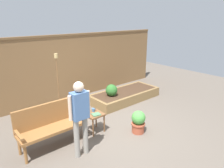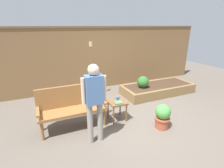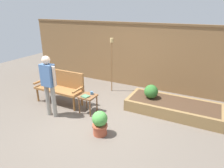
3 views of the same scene
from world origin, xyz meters
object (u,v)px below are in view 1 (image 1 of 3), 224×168
at_px(tiki_torch, 57,73).
at_px(garden_bench, 50,122).
at_px(potted_boxwood, 138,121).
at_px(shrub_near_bench, 111,90).
at_px(cup_on_table, 93,110).
at_px(book_on_table, 96,114).
at_px(side_table, 94,117).
at_px(person_by_bench, 80,113).

bearing_deg(tiki_torch, garden_bench, -123.04).
height_order(potted_boxwood, shrub_near_bench, shrub_near_bench).
bearing_deg(cup_on_table, tiki_torch, 96.57).
bearing_deg(book_on_table, potted_boxwood, -26.69).
bearing_deg(side_table, book_on_table, -98.46).
distance_m(cup_on_table, tiki_torch, 1.61).
bearing_deg(shrub_near_bench, book_on_table, -142.13).
distance_m(cup_on_table, potted_boxwood, 1.12).
xyz_separation_m(garden_bench, side_table, (1.03, -0.16, -0.15)).
bearing_deg(garden_bench, cup_on_table, -2.64).
xyz_separation_m(tiki_torch, person_by_bench, (-0.62, -2.14, -0.25)).
bearing_deg(book_on_table, cup_on_table, 83.45).
relative_size(garden_bench, book_on_table, 7.71).
height_order(garden_bench, potted_boxwood, garden_bench).
xyz_separation_m(garden_bench, potted_boxwood, (1.81, -0.87, -0.25)).
bearing_deg(shrub_near_bench, side_table, -144.22).
distance_m(side_table, book_on_table, 0.13).
bearing_deg(side_table, potted_boxwood, -42.60).
xyz_separation_m(side_table, book_on_table, (-0.01, -0.09, 0.10)).
bearing_deg(potted_boxwood, book_on_table, 141.63).
distance_m(side_table, person_by_bench, 1.07).
bearing_deg(garden_bench, tiki_torch, 56.96).
height_order(cup_on_table, person_by_bench, person_by_bench).
xyz_separation_m(side_table, shrub_near_bench, (1.38, 0.99, 0.09)).
height_order(book_on_table, shrub_near_bench, shrub_near_bench).
height_order(side_table, book_on_table, book_on_table).
xyz_separation_m(shrub_near_bench, person_by_bench, (-2.11, -1.56, 0.45)).
relative_size(book_on_table, shrub_near_bench, 0.50).
bearing_deg(garden_bench, potted_boxwood, -25.77).
xyz_separation_m(cup_on_table, shrub_near_bench, (1.32, 0.88, -0.04)).
relative_size(book_on_table, potted_boxwood, 0.34).
distance_m(side_table, potted_boxwood, 1.06).
distance_m(garden_bench, shrub_near_bench, 2.55).
xyz_separation_m(side_table, potted_boxwood, (0.78, -0.71, -0.11)).
bearing_deg(garden_bench, shrub_near_bench, 19.02).
distance_m(side_table, shrub_near_bench, 1.70).
relative_size(shrub_near_bench, tiki_torch, 0.21).
bearing_deg(cup_on_table, side_table, -115.37).
relative_size(garden_bench, side_table, 3.00).
distance_m(cup_on_table, person_by_bench, 1.12).
relative_size(book_on_table, person_by_bench, 0.12).
xyz_separation_m(potted_boxwood, person_by_bench, (-1.51, 0.15, 0.64)).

